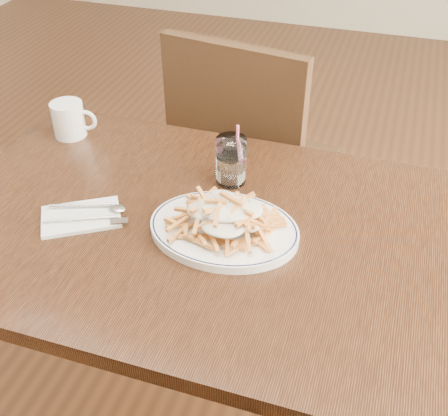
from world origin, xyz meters
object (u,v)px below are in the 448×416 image
(table, at_px, (197,248))
(coffee_mug, at_px, (69,119))
(loaded_fries, at_px, (224,213))
(water_glass, at_px, (231,163))
(fries_plate, at_px, (224,229))
(chair_far, at_px, (247,157))

(table, height_order, coffee_mug, coffee_mug)
(loaded_fries, height_order, coffee_mug, coffee_mug)
(table, bearing_deg, water_glass, 81.50)
(fries_plate, bearing_deg, chair_far, 101.03)
(fries_plate, distance_m, coffee_mug, 0.61)
(chair_far, bearing_deg, loaded_fries, -78.97)
(table, relative_size, chair_far, 1.23)
(chair_far, relative_size, water_glass, 5.95)
(loaded_fries, bearing_deg, table, 166.22)
(fries_plate, bearing_deg, coffee_mug, 152.71)
(water_glass, bearing_deg, table, -98.50)
(table, distance_m, water_glass, 0.23)
(water_glass, bearing_deg, loaded_fries, -76.86)
(water_glass, height_order, coffee_mug, water_glass)
(loaded_fries, bearing_deg, water_glass, 103.14)
(fries_plate, distance_m, water_glass, 0.21)
(table, bearing_deg, fries_plate, -13.78)
(chair_far, bearing_deg, fries_plate, -78.97)
(loaded_fries, xyz_separation_m, water_glass, (-0.05, 0.20, -0.00))
(table, xyz_separation_m, chair_far, (-0.05, 0.61, -0.12))
(fries_plate, distance_m, loaded_fries, 0.05)
(chair_far, distance_m, loaded_fries, 0.69)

